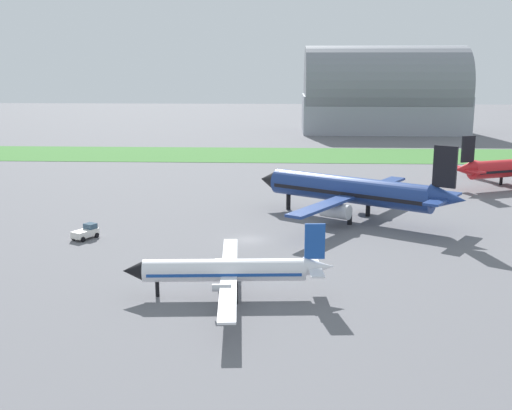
% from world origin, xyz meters
% --- Properties ---
extents(ground_plane, '(600.00, 600.00, 0.00)m').
position_xyz_m(ground_plane, '(0.00, 0.00, 0.00)').
color(ground_plane, slate).
extents(grass_taxiway_strip, '(360.00, 28.00, 0.08)m').
position_xyz_m(grass_taxiway_strip, '(0.00, 82.10, 0.04)').
color(grass_taxiway_strip, '#3D7533').
rests_on(grass_taxiway_strip, ground_plane).
extents(airplane_midfield_jet, '(31.01, 30.98, 12.42)m').
position_xyz_m(airplane_midfield_jet, '(15.33, 12.35, 4.47)').
color(airplane_midfield_jet, navy).
rests_on(airplane_midfield_jet, ground_plane).
extents(airplane_foreground_turboprop, '(21.81, 25.46, 7.62)m').
position_xyz_m(airplane_foreground_turboprop, '(-0.76, -21.25, 2.79)').
color(airplane_foreground_turboprop, white).
rests_on(airplane_foreground_turboprop, ground_plane).
extents(pushback_tug_near_gate, '(3.37, 4.02, 1.95)m').
position_xyz_m(pushback_tug_near_gate, '(-22.30, -0.44, 0.91)').
color(pushback_tug_near_gate, white).
rests_on(pushback_tug_near_gate, ground_plane).
extents(hangar_distant, '(55.73, 28.18, 29.56)m').
position_xyz_m(hangar_distant, '(38.71, 140.71, 12.78)').
color(hangar_distant, '#9399A3').
rests_on(hangar_distant, ground_plane).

